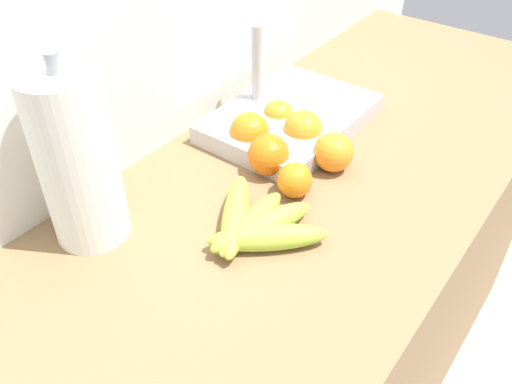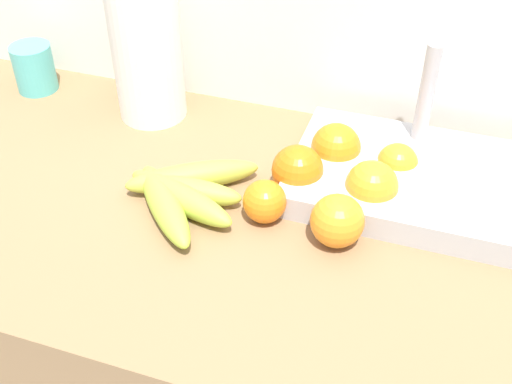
{
  "view_description": "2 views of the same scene",
  "coord_description": "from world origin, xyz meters",
  "px_view_note": "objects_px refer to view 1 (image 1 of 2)",
  "views": [
    {
      "loc": [
        -0.65,
        -0.4,
        1.53
      ],
      "look_at": [
        -0.08,
        0.03,
        0.95
      ],
      "focal_mm": 37.89,
      "sensor_mm": 36.0,
      "label": 1
    },
    {
      "loc": [
        0.21,
        -0.68,
        1.54
      ],
      "look_at": [
        -0.01,
        0.0,
        0.96
      ],
      "focal_mm": 44.93,
      "sensor_mm": 36.0,
      "label": 2
    }
  ],
  "objects_px": {
    "orange_center": "(269,155)",
    "orange_back_right": "(293,180)",
    "paper_towel_roll": "(77,160)",
    "orange_right": "(303,130)",
    "orange_front": "(250,132)",
    "orange_far_right": "(333,152)",
    "banana_bunch": "(254,225)",
    "sink_basin": "(290,117)",
    "orange_back_left": "(278,115)"
  },
  "relations": [
    {
      "from": "paper_towel_roll",
      "to": "orange_center",
      "type": "bearing_deg",
      "value": -23.75
    },
    {
      "from": "orange_center",
      "to": "orange_back_right",
      "type": "relative_size",
      "value": 1.23
    },
    {
      "from": "orange_far_right",
      "to": "orange_center",
      "type": "distance_m",
      "value": 0.12
    },
    {
      "from": "orange_back_left",
      "to": "orange_back_right",
      "type": "relative_size",
      "value": 1.01
    },
    {
      "from": "banana_bunch",
      "to": "orange_center",
      "type": "distance_m",
      "value": 0.18
    },
    {
      "from": "orange_center",
      "to": "orange_front",
      "type": "xyz_separation_m",
      "value": [
        0.04,
        0.08,
        0.0
      ]
    },
    {
      "from": "banana_bunch",
      "to": "paper_towel_roll",
      "type": "xyz_separation_m",
      "value": [
        -0.15,
        0.22,
        0.12
      ]
    },
    {
      "from": "sink_basin",
      "to": "paper_towel_roll",
      "type": "bearing_deg",
      "value": 170.85
    },
    {
      "from": "banana_bunch",
      "to": "orange_back_right",
      "type": "bearing_deg",
      "value": 4.09
    },
    {
      "from": "orange_front",
      "to": "sink_basin",
      "type": "height_order",
      "value": "sink_basin"
    },
    {
      "from": "sink_basin",
      "to": "orange_back_right",
      "type": "bearing_deg",
      "value": -144.9
    },
    {
      "from": "orange_back_right",
      "to": "orange_front",
      "type": "height_order",
      "value": "orange_front"
    },
    {
      "from": "orange_center",
      "to": "orange_front",
      "type": "distance_m",
      "value": 0.09
    },
    {
      "from": "banana_bunch",
      "to": "orange_center",
      "type": "xyz_separation_m",
      "value": [
        0.16,
        0.08,
        0.02
      ]
    },
    {
      "from": "orange_center",
      "to": "orange_back_left",
      "type": "xyz_separation_m",
      "value": [
        0.14,
        0.08,
        -0.01
      ]
    },
    {
      "from": "orange_right",
      "to": "sink_basin",
      "type": "height_order",
      "value": "sink_basin"
    },
    {
      "from": "orange_center",
      "to": "orange_right",
      "type": "distance_m",
      "value": 0.11
    },
    {
      "from": "banana_bunch",
      "to": "orange_center",
      "type": "height_order",
      "value": "orange_center"
    },
    {
      "from": "banana_bunch",
      "to": "orange_back_left",
      "type": "height_order",
      "value": "orange_back_left"
    },
    {
      "from": "banana_bunch",
      "to": "orange_back_left",
      "type": "distance_m",
      "value": 0.34
    },
    {
      "from": "orange_center",
      "to": "orange_front",
      "type": "height_order",
      "value": "same"
    },
    {
      "from": "orange_back_right",
      "to": "paper_towel_roll",
      "type": "relative_size",
      "value": 0.2
    },
    {
      "from": "orange_center",
      "to": "orange_back_right",
      "type": "xyz_separation_m",
      "value": [
        -0.03,
        -0.07,
        -0.01
      ]
    },
    {
      "from": "orange_center",
      "to": "paper_towel_roll",
      "type": "xyz_separation_m",
      "value": [
        -0.31,
        0.14,
        0.11
      ]
    },
    {
      "from": "orange_far_right",
      "to": "orange_right",
      "type": "xyz_separation_m",
      "value": [
        0.03,
        0.09,
        0.0
      ]
    },
    {
      "from": "orange_far_right",
      "to": "orange_back_right",
      "type": "distance_m",
      "value": 0.11
    },
    {
      "from": "orange_back_right",
      "to": "orange_front",
      "type": "xyz_separation_m",
      "value": [
        0.07,
        0.15,
        0.01
      ]
    },
    {
      "from": "orange_far_right",
      "to": "orange_right",
      "type": "distance_m",
      "value": 0.09
    },
    {
      "from": "banana_bunch",
      "to": "orange_front",
      "type": "bearing_deg",
      "value": 38.76
    },
    {
      "from": "paper_towel_roll",
      "to": "sink_basin",
      "type": "distance_m",
      "value": 0.49
    },
    {
      "from": "orange_center",
      "to": "orange_right",
      "type": "relative_size",
      "value": 1.01
    },
    {
      "from": "sink_basin",
      "to": "orange_right",
      "type": "bearing_deg",
      "value": -127.18
    },
    {
      "from": "orange_back_left",
      "to": "sink_basin",
      "type": "bearing_deg",
      "value": -35.48
    },
    {
      "from": "orange_back_right",
      "to": "orange_center",
      "type": "bearing_deg",
      "value": 68.52
    },
    {
      "from": "orange_center",
      "to": "orange_back_right",
      "type": "height_order",
      "value": "orange_center"
    },
    {
      "from": "orange_right",
      "to": "orange_front",
      "type": "relative_size",
      "value": 0.99
    },
    {
      "from": "banana_bunch",
      "to": "orange_back_left",
      "type": "bearing_deg",
      "value": 28.15
    },
    {
      "from": "orange_back_right",
      "to": "paper_towel_roll",
      "type": "distance_m",
      "value": 0.37
    },
    {
      "from": "sink_basin",
      "to": "banana_bunch",
      "type": "bearing_deg",
      "value": -155.8
    },
    {
      "from": "orange_right",
      "to": "orange_back_right",
      "type": "bearing_deg",
      "value": -153.62
    },
    {
      "from": "paper_towel_roll",
      "to": "sink_basin",
      "type": "height_order",
      "value": "paper_towel_roll"
    },
    {
      "from": "orange_back_right",
      "to": "orange_back_left",
      "type": "bearing_deg",
      "value": 41.54
    },
    {
      "from": "orange_back_left",
      "to": "orange_back_right",
      "type": "xyz_separation_m",
      "value": [
        -0.17,
        -0.15,
        -0.0
      ]
    },
    {
      "from": "orange_far_right",
      "to": "orange_back_right",
      "type": "bearing_deg",
      "value": 171.18
    },
    {
      "from": "banana_bunch",
      "to": "orange_back_left",
      "type": "relative_size",
      "value": 3.65
    },
    {
      "from": "orange_back_left",
      "to": "paper_towel_roll",
      "type": "distance_m",
      "value": 0.47
    },
    {
      "from": "orange_front",
      "to": "banana_bunch",
      "type": "bearing_deg",
      "value": -141.24
    },
    {
      "from": "orange_back_left",
      "to": "orange_far_right",
      "type": "bearing_deg",
      "value": -108.88
    },
    {
      "from": "orange_right",
      "to": "orange_front",
      "type": "xyz_separation_m",
      "value": [
        -0.07,
        0.08,
        0.0
      ]
    },
    {
      "from": "banana_bunch",
      "to": "orange_far_right",
      "type": "height_order",
      "value": "orange_far_right"
    }
  ]
}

